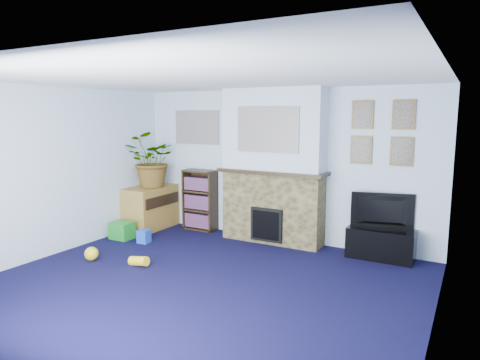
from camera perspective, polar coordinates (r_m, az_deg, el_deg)
The scene contains 26 objects.
floor at distance 5.22m, azimuth -5.43°, elevation -13.85°, with size 5.00×4.50×0.01m, color black.
ceiling at distance 4.84m, azimuth -5.85°, elevation 13.42°, with size 5.00×4.50×0.01m, color white.
wall_back at distance 6.84m, azimuth 5.14°, elevation 1.96°, with size 5.00×0.04×2.40m, color silver.
wall_front at distance 3.33m, azimuth -28.30°, elevation -6.21°, with size 5.00×0.04×2.40m, color silver.
wall_left at distance 6.62m, azimuth -23.74°, elevation 1.04°, with size 0.04×4.50×2.40m, color silver.
wall_right at distance 4.05m, azimuth 24.97°, elevation -3.49°, with size 0.04×4.50×2.40m, color silver.
chimney_breast at distance 6.66m, azimuth 4.42°, elevation 1.65°, with size 1.72×0.50×2.40m.
collage_main at distance 6.42m, azimuth 3.69°, elevation 6.73°, with size 1.00×0.03×0.68m, color gray.
collage_left at distance 7.54m, azimuth -5.75°, elevation 7.00°, with size 0.90×0.03×0.58m, color gray.
portrait_tl at distance 6.36m, azimuth 16.05°, elevation 8.38°, with size 0.30×0.03×0.40m, color brown.
portrait_tr at distance 6.26m, azimuth 21.00°, elevation 8.15°, with size 0.30×0.03×0.40m, color brown.
portrait_bl at distance 6.38m, azimuth 15.86°, elevation 3.89°, with size 0.30×0.03×0.40m, color brown.
portrait_br at distance 6.28m, azimuth 20.75°, elevation 3.58°, with size 0.30×0.03×0.40m, color brown.
tv_stand at distance 6.34m, azimuth 18.24°, elevation -7.99°, with size 0.90×0.38×0.43m, color black.
television at distance 6.25m, azimuth 18.47°, elevation -3.99°, with size 0.85×0.11×0.49m, color black.
bookshelf at distance 7.51m, azimuth -5.32°, elevation -2.84°, with size 0.58×0.28×1.05m.
sideboard at distance 7.76m, azimuth -11.84°, elevation -3.75°, with size 0.53×0.96×0.74m, color olive.
potted_plant at distance 7.55m, azimuth -12.01°, elevation 2.58°, with size 0.85×0.74×0.95m, color #26661E.
mantel_clock at distance 6.61m, azimuth 4.22°, elevation 1.92°, with size 0.10×0.06×0.14m, color gold.
mantel_candle at distance 6.49m, azimuth 6.77°, elevation 1.84°, with size 0.05×0.05×0.15m, color #B2BFC6.
mantel_teddy at distance 6.82m, azimuth 0.62°, elevation 2.11°, with size 0.12×0.12×0.12m, color gray.
mantel_can at distance 6.35m, azimuth 10.10°, elevation 1.43°, with size 0.06×0.06×0.12m, color blue.
green_crate at distance 7.25m, azimuth -15.46°, elevation -6.47°, with size 0.34×0.27×0.27m, color #198C26.
toy_ball at distance 6.34m, azimuth -19.19°, elevation -9.31°, with size 0.19×0.19×0.19m, color yellow.
toy_block at distance 6.95m, azimuth -12.69°, elevation -7.28°, with size 0.17×0.17×0.21m, color blue.
toy_tube at distance 5.94m, azimuth -13.33°, elevation -10.48°, with size 0.13×0.13×0.27m, color yellow.
Camera 1 is at (2.75, -3.96, 2.00)m, focal length 32.00 mm.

